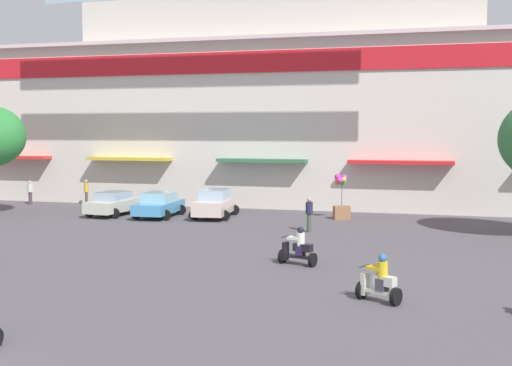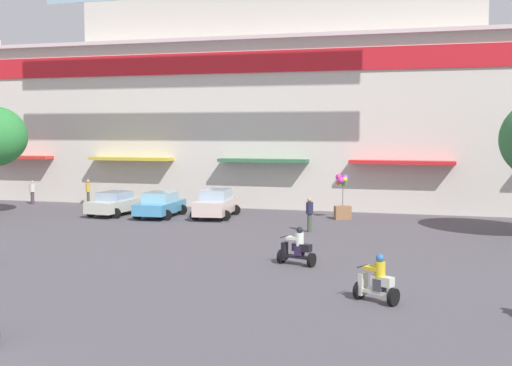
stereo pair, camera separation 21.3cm
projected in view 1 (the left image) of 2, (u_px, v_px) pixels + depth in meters
The scene contains 11 objects.
ground_plane at pixel (150, 261), 25.16m from camera, with size 128.00×128.00×0.00m, color #514C53.
colonial_building at pixel (287, 67), 47.52m from camera, with size 44.00×19.42×22.56m.
parked_car_0 at pixel (113, 203), 38.35m from camera, with size 2.54×3.97×1.41m.
parked_car_1 at pixel (159, 205), 37.61m from camera, with size 2.48×4.08×1.46m.
parked_car_2 at pixel (215, 204), 37.41m from camera, with size 2.57×4.33×1.64m.
scooter_rider_0 at pixel (298, 249), 24.29m from camera, with size 1.52×0.91×1.46m.
scooter_rider_1 at pixel (379, 282), 19.05m from camera, with size 1.40×1.05×1.46m.
pedestrian_0 at pixel (86, 190), 43.50m from camera, with size 0.42×0.42×1.73m.
pedestrian_1 at pixel (30, 191), 43.95m from camera, with size 0.46×0.46×1.62m.
pedestrian_2 at pixel (309, 212), 32.14m from camera, with size 0.50×0.50×1.73m.
balloon_vendor_cart at pixel (342, 199), 36.74m from camera, with size 1.06×0.89×2.57m.
Camera 1 is at (10.56, -9.84, 5.08)m, focal length 45.55 mm.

